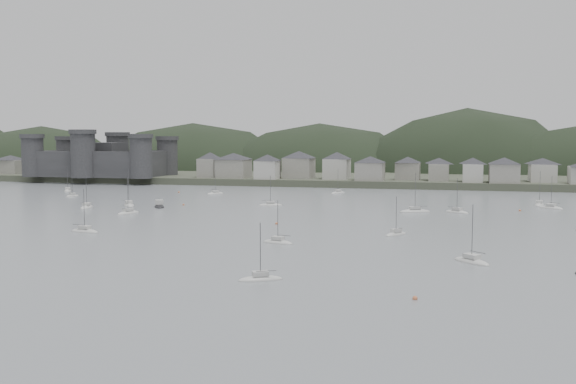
# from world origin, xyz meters

# --- Properties ---
(ground) EXTENTS (900.00, 900.00, 0.00)m
(ground) POSITION_xyz_m (0.00, 0.00, 0.00)
(ground) COLOR slate
(ground) RESTS_ON ground
(far_shore_land) EXTENTS (900.00, 250.00, 3.00)m
(far_shore_land) POSITION_xyz_m (0.00, 295.00, 1.50)
(far_shore_land) COLOR #383D2D
(far_shore_land) RESTS_ON ground
(forested_ridge) EXTENTS (851.55, 103.94, 102.57)m
(forested_ridge) POSITION_xyz_m (4.83, 269.40, -11.28)
(forested_ridge) COLOR black
(forested_ridge) RESTS_ON ground
(castle) EXTENTS (66.00, 43.00, 20.00)m
(castle) POSITION_xyz_m (-120.00, 179.80, 10.96)
(castle) COLOR #303032
(castle) RESTS_ON far_shore_land
(waterfront_town) EXTENTS (451.48, 28.46, 12.92)m
(waterfront_town) POSITION_xyz_m (50.59, 183.34, 8.66)
(waterfront_town) COLOR gray
(waterfront_town) RESTS_ON far_shore_land
(sailboat_lead) EXTENTS (6.00, 8.37, 11.06)m
(sailboat_lead) POSITION_xyz_m (-104.55, 127.08, 0.18)
(sailboat_lead) COLOR beige
(sailboat_lead) RESTS_ON ground
(moored_fleet) EXTENTS (230.75, 165.70, 13.26)m
(moored_fleet) POSITION_xyz_m (-9.27, 61.81, 0.18)
(moored_fleet) COLOR beige
(moored_fleet) RESTS_ON ground
(motor_launch_far) EXTENTS (6.57, 8.44, 3.93)m
(motor_launch_far) POSITION_xyz_m (-42.34, 79.97, 0.29)
(motor_launch_far) COLOR black
(motor_launch_far) RESTS_ON ground
(mooring_buoys) EXTENTS (163.22, 151.52, 0.70)m
(mooring_buoys) POSITION_xyz_m (1.93, 61.03, 0.15)
(mooring_buoys) COLOR #BF683F
(mooring_buoys) RESTS_ON ground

